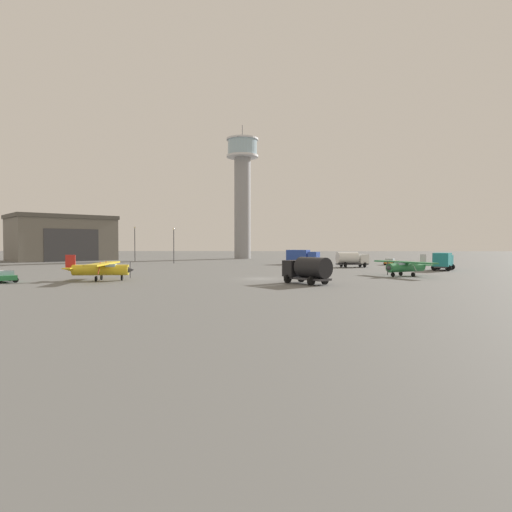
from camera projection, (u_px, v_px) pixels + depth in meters
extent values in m
plane|color=#60605E|center=(260.00, 279.00, 55.25)|extent=(400.00, 400.00, 0.00)
cylinder|color=gray|center=(242.00, 208.00, 128.67)|extent=(4.85, 4.85, 30.15)
cylinder|color=silver|center=(242.00, 156.00, 128.22)|extent=(9.42, 9.42, 0.60)
cylinder|color=#99B7C6|center=(242.00, 148.00, 128.15)|extent=(8.67, 8.67, 4.46)
cylinder|color=silver|center=(242.00, 139.00, 128.08)|extent=(9.42, 9.42, 0.50)
cylinder|color=#38383D|center=(242.00, 132.00, 128.01)|extent=(0.16, 0.16, 4.00)
cube|color=#6B665B|center=(62.00, 240.00, 115.42)|extent=(29.08, 28.75, 10.95)
cube|color=#4A4740|center=(61.00, 218.00, 115.25)|extent=(29.93, 29.60, 1.00)
cube|color=#38383A|center=(72.00, 245.00, 109.21)|extent=(9.88, 9.34, 8.21)
cylinder|color=#287A42|center=(406.00, 267.00, 59.47)|extent=(6.07, 4.24, 1.25)
cone|color=#38383D|center=(388.00, 268.00, 57.89)|extent=(1.22, 1.21, 0.87)
cube|color=#38383D|center=(388.00, 268.00, 57.89)|extent=(0.10, 0.12, 1.92)
cube|color=#287A42|center=(404.00, 262.00, 59.31)|extent=(6.36, 9.48, 0.20)
cylinder|color=#B7BABF|center=(395.00, 265.00, 60.75)|extent=(0.57, 0.90, 1.37)
cylinder|color=#B7BABF|center=(414.00, 266.00, 57.90)|extent=(0.57, 0.90, 1.37)
cube|color=#99B7C6|center=(399.00, 265.00, 58.90)|extent=(1.46, 1.42, 0.71)
cone|color=#287A42|center=(423.00, 266.00, 61.05)|extent=(1.69, 1.52, 0.94)
cube|color=#B7BABF|center=(423.00, 260.00, 61.03)|extent=(1.02, 0.66, 1.71)
cube|color=#287A42|center=(423.00, 265.00, 61.05)|extent=(2.30, 3.07, 0.10)
cylinder|color=black|center=(393.00, 275.00, 58.37)|extent=(0.45, 0.61, 0.60)
cylinder|color=black|center=(401.00, 274.00, 60.57)|extent=(0.45, 0.61, 0.60)
cylinder|color=black|center=(413.00, 275.00, 58.61)|extent=(0.45, 0.61, 0.60)
cylinder|color=gold|center=(101.00, 270.00, 52.54)|extent=(6.72, 2.06, 1.31)
cone|color=#38383D|center=(130.00, 270.00, 52.80)|extent=(1.05, 1.02, 0.92)
cube|color=#38383D|center=(130.00, 270.00, 52.80)|extent=(0.08, 0.11, 2.01)
cube|color=gold|center=(103.00, 264.00, 52.54)|extent=(2.79, 10.71, 0.21)
cylinder|color=red|center=(99.00, 268.00, 50.86)|extent=(0.20, 1.04, 1.44)
cylinder|color=red|center=(107.00, 267.00, 54.24)|extent=(0.20, 1.04, 1.44)
cube|color=#99B7C6|center=(111.00, 267.00, 52.62)|extent=(1.28, 1.18, 0.74)
cone|color=gold|center=(70.00, 269.00, 52.26)|extent=(1.59, 1.15, 0.99)
cube|color=red|center=(70.00, 262.00, 52.24)|extent=(1.17, 0.26, 1.80)
cube|color=gold|center=(70.00, 268.00, 52.26)|extent=(1.31, 3.27, 0.11)
cylinder|color=black|center=(122.00, 278.00, 52.75)|extent=(0.25, 0.65, 0.64)
cylinder|color=black|center=(96.00, 279.00, 51.39)|extent=(0.25, 0.65, 0.64)
cylinder|color=black|center=(102.00, 277.00, 53.71)|extent=(0.25, 0.65, 0.64)
cube|color=#38383D|center=(303.00, 261.00, 93.58)|extent=(7.06, 4.87, 0.24)
cube|color=#2847A8|center=(314.00, 257.00, 92.28)|extent=(2.79, 2.90, 1.99)
cube|color=#99B7C6|center=(318.00, 255.00, 91.80)|extent=(0.96, 1.72, 1.00)
cube|color=#2847A8|center=(298.00, 255.00, 94.11)|extent=(5.26, 4.21, 2.38)
cylinder|color=black|center=(315.00, 262.00, 93.22)|extent=(0.71, 1.01, 1.00)
cylinder|color=black|center=(312.00, 262.00, 91.48)|extent=(0.71, 1.01, 1.00)
cylinder|color=black|center=(296.00, 262.00, 95.51)|extent=(0.71, 1.01, 1.00)
cylinder|color=black|center=(292.00, 262.00, 93.77)|extent=(0.71, 1.01, 1.00)
cube|color=#38383D|center=(307.00, 278.00, 48.22)|extent=(5.16, 5.55, 0.24)
cube|color=black|center=(294.00, 268.00, 49.79)|extent=(2.85, 2.77, 1.85)
cube|color=#99B7C6|center=(290.00, 265.00, 50.35)|extent=(1.60, 1.39, 0.92)
cylinder|color=black|center=(313.00, 267.00, 47.45)|extent=(4.20, 4.35, 2.28)
cylinder|color=black|center=(288.00, 279.00, 49.11)|extent=(0.94, 0.86, 1.00)
cylinder|color=black|center=(301.00, 278.00, 50.45)|extent=(0.94, 0.86, 1.00)
cylinder|color=black|center=(311.00, 281.00, 46.22)|extent=(0.94, 0.86, 1.00)
cylinder|color=black|center=(325.00, 280.00, 47.56)|extent=(0.94, 0.86, 1.00)
cube|color=#38383D|center=(352.00, 264.00, 81.95)|extent=(6.15, 3.04, 0.24)
cube|color=white|center=(363.00, 259.00, 82.28)|extent=(2.10, 2.60, 1.73)
cube|color=#99B7C6|center=(366.00, 257.00, 82.41)|extent=(0.49, 1.93, 0.87)
cylinder|color=white|center=(347.00, 258.00, 81.75)|extent=(4.31, 2.97, 2.19)
cylinder|color=black|center=(360.00, 264.00, 83.33)|extent=(0.48, 1.04, 1.00)
cylinder|color=black|center=(365.00, 265.00, 81.28)|extent=(0.48, 1.04, 1.00)
cylinder|color=black|center=(341.00, 264.00, 82.67)|extent=(0.48, 1.04, 1.00)
cylinder|color=black|center=(345.00, 265.00, 80.63)|extent=(0.48, 1.04, 1.00)
cube|color=#38383D|center=(443.00, 267.00, 72.82)|extent=(4.68, 6.17, 0.24)
cube|color=teal|center=(445.00, 260.00, 74.62)|extent=(2.94, 2.67, 1.80)
cube|color=#99B7C6|center=(446.00, 258.00, 75.27)|extent=(1.82, 1.10, 0.90)
cube|color=teal|center=(442.00, 260.00, 71.95)|extent=(4.11, 4.70, 2.22)
cylinder|color=black|center=(438.00, 267.00, 75.18)|extent=(1.00, 0.74, 1.00)
cylinder|color=black|center=(452.00, 267.00, 74.02)|extent=(1.00, 0.74, 1.00)
cylinder|color=black|center=(434.00, 268.00, 71.88)|extent=(1.00, 0.74, 1.00)
cylinder|color=black|center=(448.00, 268.00, 70.72)|extent=(1.00, 0.74, 1.00)
cube|color=orange|center=(390.00, 262.00, 91.55)|extent=(3.32, 4.48, 0.55)
cube|color=#99B7C6|center=(390.00, 260.00, 91.35)|extent=(2.41, 2.76, 0.50)
cylinder|color=black|center=(387.00, 263.00, 93.14)|extent=(0.66, 0.43, 0.64)
cylinder|color=black|center=(395.00, 263.00, 92.40)|extent=(0.66, 0.43, 0.64)
cylinder|color=black|center=(385.00, 263.00, 90.71)|extent=(0.66, 0.43, 0.64)
cylinder|color=black|center=(393.00, 264.00, 89.98)|extent=(0.66, 0.43, 0.64)
cube|color=#287A42|center=(4.00, 277.00, 50.23)|extent=(4.14, 4.20, 0.55)
cube|color=#99B7C6|center=(4.00, 273.00, 50.36)|extent=(2.77, 2.79, 0.50)
cylinder|color=black|center=(15.00, 280.00, 49.80)|extent=(0.58, 0.57, 0.64)
cylinder|color=black|center=(10.00, 278.00, 51.80)|extent=(0.58, 0.57, 0.64)
cylinder|color=#38383D|center=(174.00, 247.00, 97.96)|extent=(0.18, 0.18, 7.63)
sphere|color=#F9E5B2|center=(174.00, 229.00, 97.84)|extent=(0.44, 0.44, 0.44)
cylinder|color=#38383D|center=(135.00, 245.00, 110.03)|extent=(0.18, 0.18, 8.42)
sphere|color=#F9E5B2|center=(135.00, 227.00, 109.90)|extent=(0.44, 0.44, 0.44)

